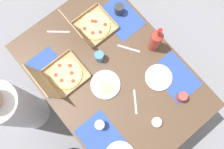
% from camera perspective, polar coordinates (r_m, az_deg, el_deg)
% --- Properties ---
extents(ground_plane, '(6.00, 6.00, 0.00)m').
position_cam_1_polar(ground_plane, '(2.70, 0.00, -3.69)').
color(ground_plane, gray).
extents(dining_table, '(1.49, 1.05, 0.74)m').
position_cam_1_polar(dining_table, '(2.07, 0.00, -0.65)').
color(dining_table, '#3F3328').
rests_on(dining_table, ground_plane).
extents(placemat_near_left, '(0.36, 0.26, 0.00)m').
position_cam_1_polar(placemat_near_left, '(2.03, 14.33, -0.55)').
color(placemat_near_left, '#2D4C9E').
rests_on(placemat_near_left, dining_table).
extents(placemat_near_right, '(0.36, 0.26, 0.00)m').
position_cam_1_polar(placemat_near_right, '(2.14, 2.05, 13.03)').
color(placemat_near_right, '#2D4C9E').
rests_on(placemat_near_right, dining_table).
extents(placemat_far_left, '(0.36, 0.26, 0.00)m').
position_cam_1_polar(placemat_far_left, '(1.92, -2.31, -14.59)').
color(placemat_far_left, '#2D4C9E').
rests_on(placemat_far_left, dining_table).
extents(placemat_far_right, '(0.36, 0.26, 0.00)m').
position_cam_1_polar(placemat_far_right, '(2.04, -14.26, 0.55)').
color(placemat_far_right, '#2D4C9E').
rests_on(placemat_far_right, dining_table).
extents(pizza_box_edge_far, '(0.29, 0.34, 0.32)m').
position_cam_1_polar(pizza_box_edge_far, '(2.06, -4.85, 10.91)').
color(pizza_box_edge_far, tan).
rests_on(pizza_box_edge_far, dining_table).
extents(pizza_box_center, '(0.29, 0.34, 0.32)m').
position_cam_1_polar(pizza_box_center, '(1.96, -11.51, -0.27)').
color(pizza_box_center, tan).
rests_on(pizza_box_center, dining_table).
extents(plate_middle, '(0.23, 0.23, 0.03)m').
position_cam_1_polar(plate_middle, '(1.94, -1.48, -2.40)').
color(plate_middle, white).
rests_on(plate_middle, dining_table).
extents(plate_far_right, '(0.22, 0.22, 0.02)m').
position_cam_1_polar(plate_far_right, '(1.99, 10.64, -0.69)').
color(plate_far_right, white).
rests_on(plate_far_right, dining_table).
extents(soda_bottle, '(0.09, 0.09, 0.32)m').
position_cam_1_polar(soda_bottle, '(1.95, 10.01, 7.77)').
color(soda_bottle, '#B2382D').
rests_on(soda_bottle, dining_table).
extents(cup_clear_left, '(0.07, 0.07, 0.10)m').
position_cam_1_polar(cup_clear_left, '(1.96, 15.69, -4.97)').
color(cup_clear_left, '#BF4742').
rests_on(cup_clear_left, dining_table).
extents(cup_dark, '(0.07, 0.07, 0.09)m').
position_cam_1_polar(cup_dark, '(1.88, -2.83, -11.50)').
color(cup_dark, silver).
rests_on(cup_dark, dining_table).
extents(cup_clear_right, '(0.07, 0.07, 0.10)m').
position_cam_1_polar(cup_clear_right, '(1.96, -2.92, 4.16)').
color(cup_clear_right, teal).
rests_on(cup_clear_right, dining_table).
extents(cup_spare, '(0.07, 0.07, 0.10)m').
position_cam_1_polar(cup_spare, '(2.12, 1.66, 14.71)').
color(cup_spare, '#333338').
rests_on(cup_spare, dining_table).
extents(condiment_bowl, '(0.08, 0.08, 0.04)m').
position_cam_1_polar(condiment_bowl, '(1.93, 10.21, -10.74)').
color(condiment_bowl, white).
rests_on(condiment_bowl, dining_table).
extents(fork_by_near_right, '(0.17, 0.12, 0.00)m').
position_cam_1_polar(fork_by_near_right, '(2.03, 3.87, 5.97)').
color(fork_by_near_right, '#B7B7BC').
rests_on(fork_by_near_right, dining_table).
extents(fork_by_far_left, '(0.16, 0.12, 0.00)m').
position_cam_1_polar(fork_by_far_left, '(1.94, 5.33, -6.30)').
color(fork_by_far_left, '#B7B7BC').
rests_on(fork_by_far_left, dining_table).
extents(fork_by_far_right, '(0.14, 0.15, 0.00)m').
position_cam_1_polar(fork_by_far_right, '(2.13, -12.20, 9.56)').
color(fork_by_far_right, '#B7B7BC').
rests_on(fork_by_far_right, dining_table).
extents(diner_right_seat, '(0.32, 0.32, 1.12)m').
position_cam_1_polar(diner_right_seat, '(2.31, -20.88, -7.20)').
color(diner_right_seat, white).
rests_on(diner_right_seat, ground_plane).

